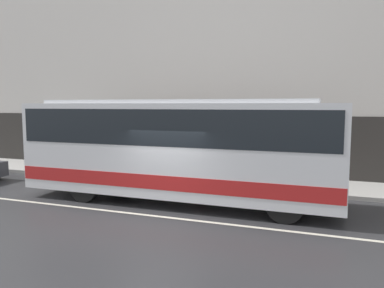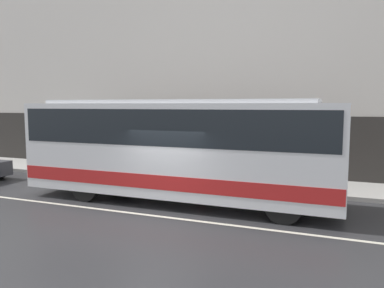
# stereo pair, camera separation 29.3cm
# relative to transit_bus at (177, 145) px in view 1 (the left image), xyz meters

# --- Properties ---
(ground_plane) EXTENTS (60.00, 60.00, 0.00)m
(ground_plane) POSITION_rel_transit_bus_xyz_m (0.19, -1.80, -1.94)
(ground_plane) COLOR #2D2D30
(sidewalk) EXTENTS (60.00, 2.84, 0.15)m
(sidewalk) POSITION_rel_transit_bus_xyz_m (0.19, 3.62, -1.86)
(sidewalk) COLOR #A09E99
(sidewalk) RESTS_ON ground_plane
(building_facade) EXTENTS (60.00, 0.35, 13.82)m
(building_facade) POSITION_rel_transit_bus_xyz_m (0.19, 5.19, 4.76)
(building_facade) COLOR silver
(building_facade) RESTS_ON ground_plane
(lane_stripe) EXTENTS (54.00, 0.14, 0.01)m
(lane_stripe) POSITION_rel_transit_bus_xyz_m (0.19, -1.80, -1.93)
(lane_stripe) COLOR beige
(lane_stripe) RESTS_ON ground_plane
(transit_bus) EXTENTS (10.64, 2.62, 3.44)m
(transit_bus) POSITION_rel_transit_bus_xyz_m (0.00, 0.00, 0.00)
(transit_bus) COLOR silver
(transit_bus) RESTS_ON ground_plane
(pedestrian_waiting) EXTENTS (0.36, 0.36, 1.73)m
(pedestrian_waiting) POSITION_rel_transit_bus_xyz_m (-0.57, 4.07, -0.97)
(pedestrian_waiting) COLOR maroon
(pedestrian_waiting) RESTS_ON sidewalk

